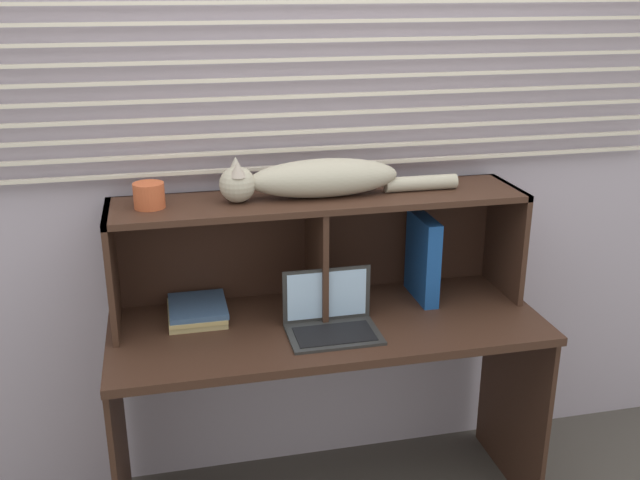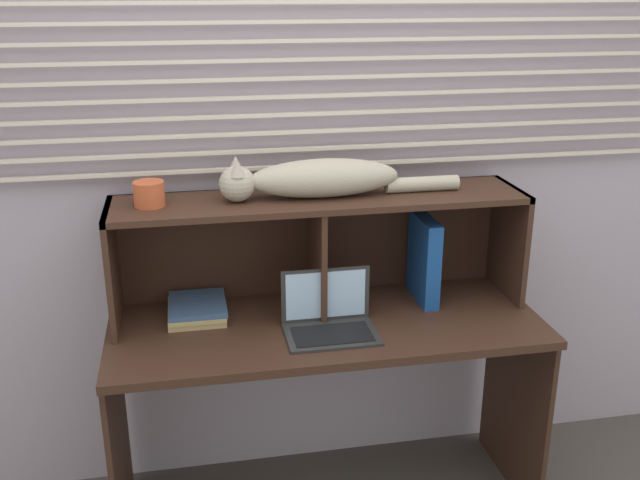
# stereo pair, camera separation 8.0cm
# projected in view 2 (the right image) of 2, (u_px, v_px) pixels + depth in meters

# --- Properties ---
(back_panel_with_blinds) EXTENTS (4.40, 0.08, 2.50)m
(back_panel_with_blinds) POSITION_uv_depth(u_px,v_px,m) (309.00, 163.00, 2.68)
(back_panel_with_blinds) COLOR #B4A8BC
(back_panel_with_blinds) RESTS_ON ground
(desk) EXTENTS (1.50, 0.59, 0.77)m
(desk) POSITION_uv_depth(u_px,v_px,m) (327.00, 359.00, 2.58)
(desk) COLOR #3C251A
(desk) RESTS_ON ground
(hutch_shelf_unit) EXTENTS (1.45, 0.32, 0.42)m
(hutch_shelf_unit) POSITION_uv_depth(u_px,v_px,m) (318.00, 227.00, 2.58)
(hutch_shelf_unit) COLOR #3C251A
(hutch_shelf_unit) RESTS_ON desk
(cat) EXTENTS (0.84, 0.15, 0.15)m
(cat) POSITION_uv_depth(u_px,v_px,m) (316.00, 179.00, 2.49)
(cat) COLOR #B5AD99
(cat) RESTS_ON hutch_shelf_unit
(laptop) EXTENTS (0.31, 0.21, 0.20)m
(laptop) POSITION_uv_depth(u_px,v_px,m) (329.00, 320.00, 2.46)
(laptop) COLOR #2C2C2C
(laptop) RESTS_ON desk
(binder_upright) EXTENTS (0.05, 0.23, 0.32)m
(binder_upright) POSITION_uv_depth(u_px,v_px,m) (424.00, 259.00, 2.67)
(binder_upright) COLOR #194A9A
(binder_upright) RESTS_ON desk
(book_stack) EXTENTS (0.20, 0.23, 0.05)m
(book_stack) POSITION_uv_depth(u_px,v_px,m) (197.00, 309.00, 2.57)
(book_stack) COLOR tan
(book_stack) RESTS_ON desk
(small_basket) EXTENTS (0.10, 0.10, 0.08)m
(small_basket) POSITION_uv_depth(u_px,v_px,m) (149.00, 194.00, 2.39)
(small_basket) COLOR #C25530
(small_basket) RESTS_ON hutch_shelf_unit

